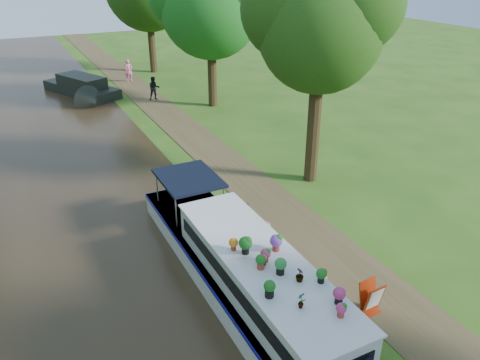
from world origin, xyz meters
name	(u,v)px	position (x,y,z in m)	size (l,w,h in m)	color
ground	(269,233)	(0.00, 0.00, 0.00)	(100.00, 100.00, 0.00)	#2A4E13
canal_water	(95,282)	(-6.00, 0.00, 0.01)	(10.00, 100.00, 0.02)	black
towpath	(297,225)	(1.20, 0.00, 0.01)	(2.20, 100.00, 0.03)	#44381F
plant_boat	(261,290)	(-2.25, -3.47, 0.85)	(2.29, 13.52, 2.26)	silver
tree_near_overhang	(320,20)	(3.79, 3.06, 6.60)	(5.52, 5.28, 8.99)	black
second_boat	(82,88)	(-2.58, 21.21, 0.56)	(4.48, 7.64, 1.38)	black
sandwich_board	(371,299)	(0.45, -4.72, 0.45)	(0.60, 0.49, 0.94)	#A22A0B
pedestrian_pink	(129,71)	(1.32, 23.58, 0.86)	(0.61, 0.40, 1.66)	#ED617E
pedestrian_dark	(154,88)	(1.51, 17.86, 0.81)	(0.75, 0.59, 1.55)	black
verge_plant	(244,207)	(-0.08, 1.74, 0.21)	(0.38, 0.33, 0.42)	#1C6020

